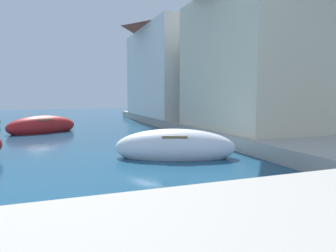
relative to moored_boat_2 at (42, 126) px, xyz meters
name	(u,v)px	position (x,y,z in m)	size (l,w,h in m)	color
quay_promenade	(80,183)	(1.03, -11.57, -0.08)	(44.00, 32.00, 0.50)	#ADA89E
moored_boat_2	(42,126)	(0.00, 0.00, 0.00)	(3.89, 2.66, 1.18)	#B21E1E
moored_boat_6	(175,147)	(4.23, -8.72, 0.01)	(4.09, 2.70, 1.21)	white
waterfront_building_main	(263,51)	(9.71, -5.84, 3.71)	(5.80, 7.12, 6.97)	beige
waterfront_building_annex	(182,65)	(9.71, 3.72, 3.91)	(6.48, 9.98, 7.35)	white
quayside_tree	(224,62)	(9.87, -2.16, 3.58)	(3.07, 3.07, 4.95)	brown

